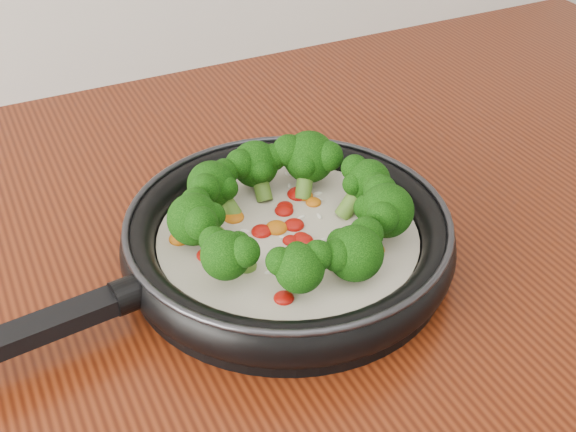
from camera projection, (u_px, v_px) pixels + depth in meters
name	position (u px, v px, depth m)	size (l,w,h in m)	color
skillet	(286.00, 233.00, 0.65)	(0.47, 0.32, 0.09)	black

